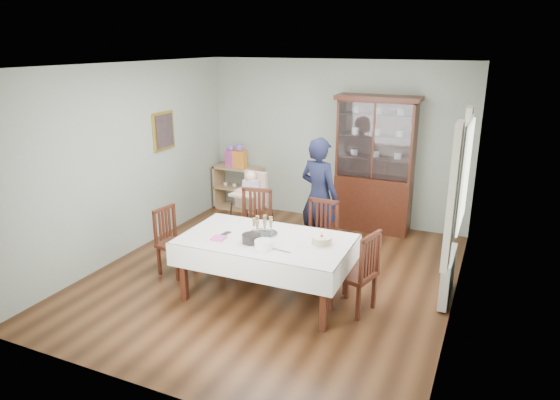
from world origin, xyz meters
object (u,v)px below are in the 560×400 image
Objects in this scene: sideboard at (239,188)px; chair_end_right at (354,287)px; china_cabinet at (375,163)px; chair_end_left at (176,254)px; chair_far_right at (318,252)px; birthday_cake at (322,241)px; woman at (319,196)px; gift_bag_pink at (231,157)px; gift_bag_orange at (239,157)px; chair_far_left at (254,240)px; dining_table at (266,268)px; champagne_tray at (263,230)px; high_chair at (251,215)px.

sideboard is 0.92× the size of chair_end_right.
chair_end_right is (0.47, -2.67, -0.83)m from china_cabinet.
chair_far_right is at bearing -56.16° from chair_end_left.
birthday_cake is at bearing -81.81° from chair_end_left.
woman is at bearing 110.99° from birthday_cake.
birthday_cake is 3.83m from gift_bag_pink.
chair_end_left is at bearing 61.42° from woman.
sideboard is at bearing 154.25° from gift_bag_orange.
chair_end_left reaches higher than sideboard.
china_cabinet is 2.41m from chair_far_left.
chair_far_right is 1.06m from chair_end_right.
chair_far_left is at bearing -56.79° from gift_bag_orange.
china_cabinet reaches higher than gift_bag_orange.
china_cabinet is at bearing -0.03° from gift_bag_pink.
dining_table is 2.08× the size of chair_end_right.
chair_end_left is (-1.97, -2.70, -0.86)m from china_cabinet.
chair_end_right is 2.78× the size of champagne_tray.
gift_bag_orange is at bearing -25.75° from sideboard.
dining_table is at bearing -48.72° from champagne_tray.
chair_end_left is 0.52× the size of woman.
champagne_tray reaches higher than chair_end_left.
gift_bag_pink is (-2.70, 2.71, 0.17)m from birthday_cake.
chair_far_left reaches higher than birthday_cake.
gift_bag_orange is (-2.53, 2.71, 0.18)m from birthday_cake.
sideboard is at bearing 124.14° from dining_table.
high_chair is (-2.00, 1.33, 0.15)m from chair_end_right.
gift_bag_pink is (-1.96, 2.71, 0.15)m from champagne_tray.
birthday_cake is (0.66, 0.09, 0.42)m from dining_table.
gift_bag_orange reaches higher than chair_far_left.
chair_far_left is 2.48m from gift_bag_pink.
gift_bag_pink reaches higher than birthday_cake.
chair_end_left is at bearing -144.14° from chair_far_left.
high_chair reaches higher than birthday_cake.
chair_far_left is (1.29, -1.93, -0.10)m from sideboard.
gift_bag_orange reaches higher than chair_end_left.
sideboard is at bearing 8.81° from gift_bag_pink.
china_cabinet is 6.22× the size of champagne_tray.
sideboard is at bearing 133.28° from birthday_cake.
sideboard is 2.33m from chair_far_left.
chair_far_right is 0.87m from woman.
high_chair is at bearing 139.57° from birthday_cake.
gift_bag_pink is at bearing -180.00° from gift_bag_orange.
chair_end_left is 1.44m from high_chair.
chair_end_left is 3.38× the size of birthday_cake.
chair_far_left is at bearing -53.36° from gift_bag_pink.
high_chair is (-1.06, -0.07, -0.41)m from woman.
woman is at bearing 110.23° from chair_far_right.
gift_bag_orange reaches higher than champagne_tray.
dining_table is at bearing -64.98° from chair_far_left.
high_chair is at bearing 110.16° from chair_far_left.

